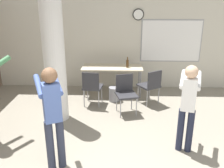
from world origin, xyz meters
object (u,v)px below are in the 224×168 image
at_px(person_playing_front, 52,111).
at_px(person_playing_side, 188,102).
at_px(folding_table, 112,69).
at_px(chair_table_right, 151,84).
at_px(chair_table_left, 92,86).
at_px(chair_table_front, 126,91).
at_px(bottle_on_table, 127,63).

bearing_deg(person_playing_front, person_playing_side, 14.07).
distance_m(folding_table, chair_table_right, 1.18).
bearing_deg(chair_table_right, person_playing_front, -125.16).
bearing_deg(chair_table_left, chair_table_front, -23.42).
bearing_deg(person_playing_front, bottle_on_table, 69.19).
bearing_deg(chair_table_right, folding_table, 144.84).
relative_size(bottle_on_table, person_playing_side, 0.18).
bearing_deg(chair_table_front, folding_table, 106.30).
bearing_deg(person_playing_front, folding_table, 76.09).
distance_m(bottle_on_table, person_playing_side, 2.72).
distance_m(folding_table, person_playing_side, 2.92).
bearing_deg(bottle_on_table, chair_table_front, -93.08).
height_order(folding_table, bottle_on_table, bottle_on_table).
height_order(folding_table, person_playing_front, person_playing_front).
distance_m(folding_table, chair_table_left, 0.95).
xyz_separation_m(person_playing_side, person_playing_front, (-2.10, -0.53, 0.06)).
xyz_separation_m(bottle_on_table, chair_table_front, (-0.06, -1.12, -0.34)).
height_order(chair_table_left, person_playing_side, person_playing_side).
height_order(chair_table_right, chair_table_left, same).
height_order(folding_table, chair_table_front, chair_table_front).
bearing_deg(chair_table_front, chair_table_right, 38.48).
xyz_separation_m(chair_table_front, person_playing_side, (0.99, -1.43, 0.39)).
xyz_separation_m(bottle_on_table, chair_table_left, (-0.85, -0.78, -0.34)).
relative_size(folding_table, bottle_on_table, 5.79).
height_order(chair_table_front, chair_table_right, same).
bearing_deg(chair_table_front, person_playing_front, -119.54).
bearing_deg(chair_table_front, person_playing_side, -55.50).
relative_size(chair_table_left, person_playing_side, 0.57).
xyz_separation_m(chair_table_right, person_playing_front, (-1.72, -2.45, 0.45)).
relative_size(folding_table, chair_table_right, 1.83).
relative_size(chair_table_right, person_playing_side, 0.57).
height_order(chair_table_right, person_playing_front, person_playing_front).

